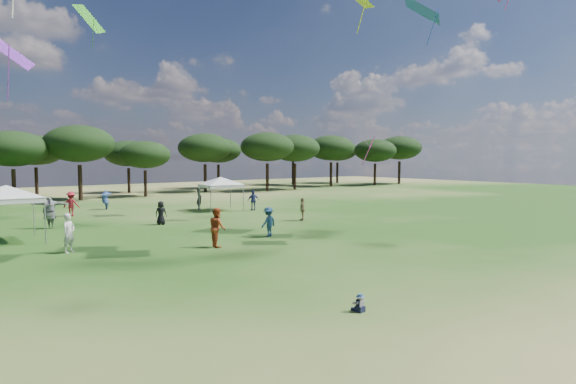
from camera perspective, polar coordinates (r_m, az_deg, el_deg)
name	(u,v)px	position (r m, az deg, el deg)	size (l,w,h in m)	color
ground	(437,330)	(13.14, 17.27, -15.30)	(140.00, 140.00, 0.00)	#2A5319
tree_line	(62,147)	(55.83, -25.23, 4.87)	(108.78, 17.63, 7.77)	black
tent_left	(6,188)	(28.09, -30.44, 0.45)	(6.27, 6.27, 3.23)	gray
tent_right	(221,179)	(39.42, -7.97, 1.59)	(5.86, 5.86, 3.03)	gray
toddler	(360,304)	(14.00, 8.49, -12.96)	(0.34, 0.38, 0.51)	black
festival_crowd	(63,216)	(31.37, -25.10, -2.54)	(29.26, 21.86, 1.92)	maroon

